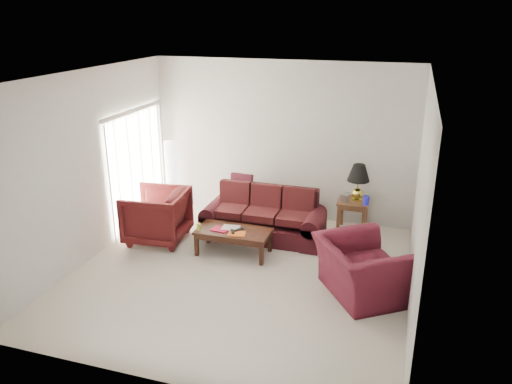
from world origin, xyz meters
TOP-DOWN VIEW (x-y plane):
  - floor at (0.00, 0.00)m, footprint 5.00×5.00m
  - blinds at (-2.42, 1.30)m, footprint 0.10×2.00m
  - sofa at (-0.03, 1.39)m, footprint 2.13×0.93m
  - throw_pillow at (-0.67, 2.08)m, footprint 0.44×0.24m
  - end_table at (1.44, 2.15)m, footprint 0.56×0.56m
  - table_lamp at (1.50, 2.18)m, footprint 0.52×0.52m
  - clock at (1.29, 2.02)m, footprint 0.15×0.11m
  - blue_canister at (1.67, 2.00)m, footprint 0.11×0.11m
  - picture_frame at (1.31, 2.39)m, footprint 0.12×0.15m
  - floor_lamp at (-2.15, 2.07)m, footprint 0.28×0.28m
  - armchair_left at (-1.77, 0.73)m, footprint 1.11×1.08m
  - armchair_right at (1.84, -0.02)m, footprint 1.59×1.62m
  - coffee_table at (-0.32, 0.63)m, footprint 1.30×0.81m
  - magazine_red at (-0.53, 0.57)m, footprint 0.30×0.25m
  - magazine_white at (-0.39, 0.69)m, footprint 0.31×0.24m
  - magazine_orange at (-0.22, 0.50)m, footprint 0.30×0.25m
  - remote_a at (-0.30, 0.52)m, footprint 0.12×0.17m
  - remote_b at (-0.22, 0.62)m, footprint 0.14×0.17m
  - yellow_glass at (-0.87, 0.46)m, footprint 0.07×0.07m

SIDE VIEW (x-z plane):
  - floor at x=0.00m, z-range 0.00..0.00m
  - coffee_table at x=-0.32m, z-range 0.00..0.43m
  - end_table at x=1.44m, z-range 0.00..0.59m
  - armchair_right at x=1.84m, z-range 0.00..0.80m
  - magazine_orange at x=-0.22m, z-range 0.43..0.44m
  - magazine_red at x=-0.53m, z-range 0.43..0.44m
  - magazine_white at x=-0.39m, z-range 0.43..0.44m
  - sofa at x=-0.03m, z-range 0.00..0.87m
  - remote_a at x=-0.30m, z-range 0.44..0.46m
  - remote_b at x=-0.22m, z-range 0.44..0.46m
  - armchair_left at x=-1.77m, z-range 0.00..0.92m
  - yellow_glass at x=-0.87m, z-range 0.43..0.54m
  - clock at x=1.29m, z-range 0.59..0.73m
  - picture_frame at x=1.31m, z-range 0.64..0.69m
  - blue_canister at x=1.67m, z-range 0.59..0.76m
  - throw_pillow at x=-0.67m, z-range 0.48..0.92m
  - floor_lamp at x=-2.15m, z-range 0.00..1.46m
  - table_lamp at x=1.50m, z-range 0.59..1.26m
  - blinds at x=-2.42m, z-range 0.00..2.16m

